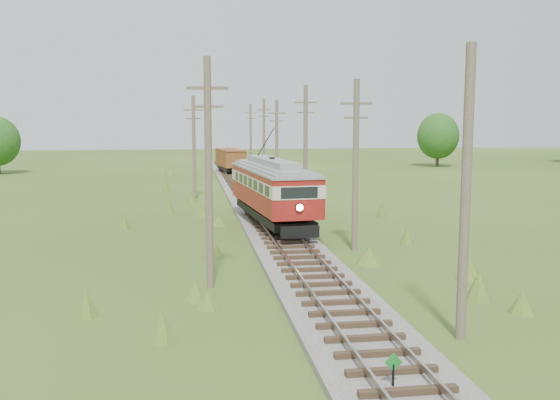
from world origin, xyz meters
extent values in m
cube|color=#605B54|center=(0.00, 34.00, 0.12)|extent=(3.60, 96.00, 0.25)
cube|color=#726659|center=(-0.72, 34.00, 0.48)|extent=(0.08, 96.00, 0.17)
cube|color=#726659|center=(0.72, 34.00, 0.48)|extent=(0.08, 96.00, 0.17)
cube|color=#2D2116|center=(0.00, 34.00, 0.33)|extent=(2.40, 96.00, 0.16)
cylinder|color=black|center=(-0.20, 1.50, 0.40)|extent=(0.06, 0.06, 0.80)
cube|color=#1B7A26|center=(-0.20, 1.50, 0.85)|extent=(0.45, 0.03, 0.45)
cube|color=black|center=(0.00, 24.77, 1.01)|extent=(3.46, 11.21, 0.45)
cube|color=maroon|center=(0.00, 24.77, 2.01)|extent=(3.97, 12.21, 1.10)
cube|color=beige|center=(0.00, 24.77, 2.91)|extent=(4.00, 12.27, 0.70)
cube|color=black|center=(0.00, 24.77, 2.91)|extent=(3.98, 11.73, 0.55)
cube|color=maroon|center=(0.00, 24.77, 3.41)|extent=(3.97, 12.21, 0.30)
cube|color=gray|center=(0.00, 24.77, 3.74)|extent=(4.04, 12.33, 0.38)
cube|color=gray|center=(0.00, 24.77, 4.08)|extent=(2.14, 9.07, 0.40)
sphere|color=#FFF2BF|center=(0.60, 18.73, 2.16)|extent=(0.36, 0.36, 0.36)
cylinder|color=black|center=(-0.18, 26.56, 5.21)|extent=(0.52, 4.64, 1.93)
cylinder|color=black|center=(-0.30, 20.19, 0.96)|extent=(0.20, 0.81, 0.80)
cylinder|color=black|center=(1.19, 20.33, 0.96)|extent=(0.20, 0.81, 0.80)
cylinder|color=black|center=(-1.19, 29.21, 0.96)|extent=(0.20, 0.81, 0.80)
cylinder|color=black|center=(0.30, 29.36, 0.96)|extent=(0.20, 0.81, 0.80)
cube|color=black|center=(0.00, 62.54, 0.89)|extent=(2.70, 6.89, 0.47)
cube|color=brown|center=(0.00, 62.54, 2.05)|extent=(3.26, 7.68, 1.86)
cube|color=brown|center=(0.00, 62.54, 3.03)|extent=(3.33, 7.83, 0.11)
cylinder|color=black|center=(-0.44, 60.24, 0.93)|extent=(0.20, 0.75, 0.75)
cylinder|color=black|center=(0.95, 60.40, 0.93)|extent=(0.20, 0.75, 0.75)
cylinder|color=black|center=(-0.95, 64.68, 0.93)|extent=(0.20, 0.75, 0.75)
cylinder|color=black|center=(0.44, 64.84, 0.93)|extent=(0.20, 0.75, 0.75)
cone|color=gray|center=(4.14, 50.79, 0.55)|extent=(2.92, 2.92, 1.09)
cone|color=gray|center=(4.87, 49.88, 0.32)|extent=(1.64, 1.64, 0.64)
cylinder|color=brown|center=(3.10, 5.00, 4.40)|extent=(0.30, 0.30, 8.80)
cylinder|color=brown|center=(3.30, 18.00, 4.30)|extent=(0.30, 0.30, 8.60)
cube|color=brown|center=(3.30, 18.00, 7.40)|extent=(1.60, 0.12, 0.12)
cube|color=brown|center=(3.30, 18.00, 6.70)|extent=(1.20, 0.10, 0.10)
cylinder|color=brown|center=(3.20, 31.00, 4.50)|extent=(0.30, 0.30, 9.00)
cube|color=brown|center=(3.20, 31.00, 7.80)|extent=(1.60, 0.12, 0.12)
cube|color=brown|center=(3.20, 31.00, 7.10)|extent=(1.20, 0.10, 0.10)
cylinder|color=brown|center=(3.00, 44.00, 4.20)|extent=(0.30, 0.30, 8.40)
cube|color=brown|center=(3.00, 44.00, 7.20)|extent=(1.60, 0.12, 0.12)
cube|color=brown|center=(3.00, 44.00, 6.50)|extent=(1.20, 0.10, 0.10)
cylinder|color=brown|center=(3.40, 57.00, 4.45)|extent=(0.30, 0.30, 8.90)
cube|color=brown|center=(3.40, 57.00, 7.70)|extent=(1.60, 0.12, 0.12)
cube|color=brown|center=(3.40, 57.00, 7.00)|extent=(1.20, 0.10, 0.10)
cylinder|color=brown|center=(3.20, 70.00, 4.35)|extent=(0.30, 0.30, 8.70)
cube|color=brown|center=(3.20, 70.00, 7.50)|extent=(1.60, 0.12, 0.12)
cube|color=brown|center=(3.20, 70.00, 6.80)|extent=(1.20, 0.10, 0.10)
cylinder|color=brown|center=(-4.20, 12.00, 4.50)|extent=(0.30, 0.30, 9.00)
cube|color=brown|center=(-4.20, 12.00, 7.80)|extent=(1.60, 0.12, 0.12)
cube|color=brown|center=(-4.20, 12.00, 7.10)|extent=(1.20, 0.10, 0.10)
cylinder|color=brown|center=(-4.50, 40.00, 4.30)|extent=(0.30, 0.30, 8.60)
cube|color=brown|center=(-4.50, 40.00, 7.40)|extent=(1.60, 0.12, 0.12)
cube|color=brown|center=(-4.50, 40.00, 6.70)|extent=(1.20, 0.10, 0.10)
cylinder|color=#38281C|center=(30.00, 72.00, 1.26)|extent=(0.50, 0.50, 2.52)
ellipsoid|color=#224C16|center=(30.00, 72.00, 4.34)|extent=(5.88, 5.88, 6.47)
camera|label=1|loc=(-4.96, -12.22, 6.60)|focal=40.00mm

